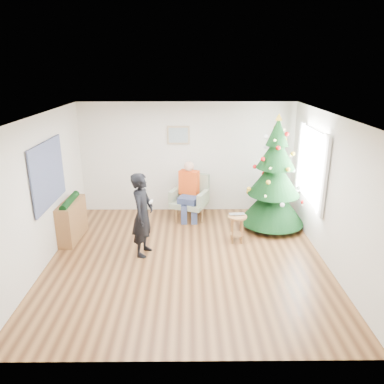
{
  "coord_description": "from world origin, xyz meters",
  "views": [
    {
      "loc": [
        0.04,
        -6.11,
        3.39
      ],
      "look_at": [
        0.1,
        0.6,
        1.1
      ],
      "focal_mm": 35.0,
      "sensor_mm": 36.0,
      "label": 1
    }
  ],
  "objects_px": {
    "console": "(72,221)",
    "christmas_tree": "(274,178)",
    "armchair": "(190,202)",
    "stool": "(237,228)",
    "standing_man": "(143,215)"
  },
  "relations": [
    {
      "from": "christmas_tree",
      "to": "armchair",
      "type": "bearing_deg",
      "value": 162.75
    },
    {
      "from": "console",
      "to": "stool",
      "type": "bearing_deg",
      "value": 0.19
    },
    {
      "from": "armchair",
      "to": "console",
      "type": "xyz_separation_m",
      "value": [
        -2.4,
        -1.1,
        0.02
      ]
    },
    {
      "from": "christmas_tree",
      "to": "stool",
      "type": "xyz_separation_m",
      "value": [
        -0.85,
        -0.72,
        -0.83
      ]
    },
    {
      "from": "christmas_tree",
      "to": "armchair",
      "type": "xyz_separation_m",
      "value": [
        -1.78,
        0.55,
        -0.74
      ]
    },
    {
      "from": "stool",
      "to": "standing_man",
      "type": "bearing_deg",
      "value": -165.19
    },
    {
      "from": "christmas_tree",
      "to": "console",
      "type": "distance_m",
      "value": 4.27
    },
    {
      "from": "armchair",
      "to": "standing_man",
      "type": "relative_size",
      "value": 0.64
    },
    {
      "from": "christmas_tree",
      "to": "armchair",
      "type": "distance_m",
      "value": 2.0
    },
    {
      "from": "armchair",
      "to": "standing_man",
      "type": "distance_m",
      "value": 2.0
    },
    {
      "from": "christmas_tree",
      "to": "standing_man",
      "type": "xyz_separation_m",
      "value": [
        -2.65,
        -1.2,
        -0.33
      ]
    },
    {
      "from": "christmas_tree",
      "to": "console",
      "type": "bearing_deg",
      "value": -172.52
    },
    {
      "from": "christmas_tree",
      "to": "console",
      "type": "height_order",
      "value": "christmas_tree"
    },
    {
      "from": "stool",
      "to": "console",
      "type": "xyz_separation_m",
      "value": [
        -3.33,
        0.17,
        0.11
      ]
    },
    {
      "from": "console",
      "to": "christmas_tree",
      "type": "bearing_deg",
      "value": 10.61
    }
  ]
}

